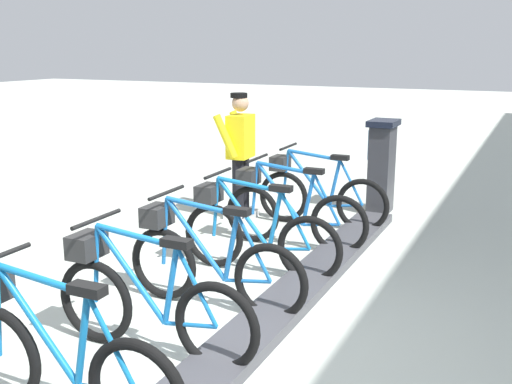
{
  "coord_description": "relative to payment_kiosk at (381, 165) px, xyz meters",
  "views": [
    {
      "loc": [
        -1.9,
        3.61,
        2.24
      ],
      "look_at": [
        0.5,
        -1.45,
        0.9
      ],
      "focal_mm": 42.79,
      "sensor_mm": 36.0,
      "label": 1
    }
  ],
  "objects": [
    {
      "name": "bike_docked_0",
      "position": [
        0.57,
        1.0,
        -0.24
      ],
      "size": [
        1.72,
        0.54,
        1.02
      ],
      "color": "black",
      "rests_on": "ground"
    },
    {
      "name": "bike_docked_1",
      "position": [
        0.57,
        1.93,
        -0.24
      ],
      "size": [
        1.72,
        0.54,
        1.02
      ],
      "color": "black",
      "rests_on": "ground"
    },
    {
      "name": "bike_docked_3",
      "position": [
        0.57,
        3.78,
        -0.24
      ],
      "size": [
        1.72,
        0.54,
        1.02
      ],
      "color": "black",
      "rests_on": "ground"
    },
    {
      "name": "dock_rail_base",
      "position": [
        -0.05,
        4.51,
        -0.62
      ],
      "size": [
        0.44,
        8.21,
        0.1
      ],
      "primitive_type": "cube",
      "color": "#47474C",
      "rests_on": "ground"
    },
    {
      "name": "bike_docked_2",
      "position": [
        0.57,
        2.86,
        -0.24
      ],
      "size": [
        1.72,
        0.54,
        1.02
      ],
      "color": "black",
      "rests_on": "ground"
    },
    {
      "name": "payment_kiosk",
      "position": [
        0.0,
        0.0,
        0.0
      ],
      "size": [
        0.36,
        0.52,
        1.28
      ],
      "color": "#38383D",
      "rests_on": "ground"
    },
    {
      "name": "worker_near_rack",
      "position": [
        1.62,
        1.08,
        0.24
      ],
      "size": [
        0.48,
        0.64,
        1.66
      ],
      "color": "white",
      "rests_on": "ground"
    },
    {
      "name": "bike_docked_5",
      "position": [
        0.57,
        5.63,
        -0.24
      ],
      "size": [
        1.72,
        0.54,
        1.02
      ],
      "color": "black",
      "rests_on": "ground"
    },
    {
      "name": "ground_plane",
      "position": [
        -0.05,
        4.51,
        -0.67
      ],
      "size": [
        60.0,
        60.0,
        0.0
      ],
      "primitive_type": "plane",
      "color": "beige"
    },
    {
      "name": "bike_docked_4",
      "position": [
        0.57,
        4.71,
        -0.24
      ],
      "size": [
        1.72,
        0.54,
        1.02
      ],
      "color": "black",
      "rests_on": "ground"
    }
  ]
}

